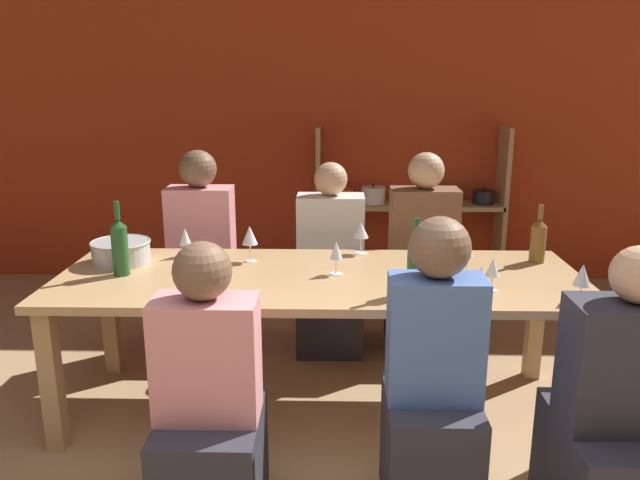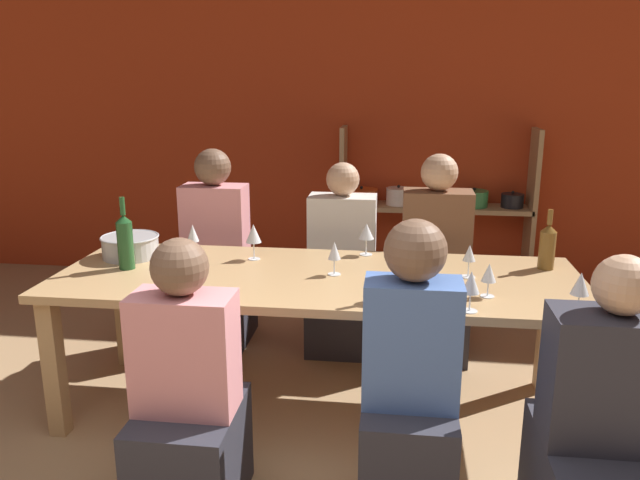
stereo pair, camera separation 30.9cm
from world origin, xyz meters
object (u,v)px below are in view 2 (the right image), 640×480
(wine_glass_red_c, at_px, (471,284))
(person_far_b, at_px, (217,272))
(wine_bottle_dark, at_px, (125,241))
(wine_bottle_green, at_px, (547,246))
(mixing_bowl, at_px, (130,246))
(person_far_c, at_px, (342,281))
(wine_glass_red_b, at_px, (580,285))
(person_near_b, at_px, (409,411))
(wine_glass_white_b, at_px, (366,232))
(wine_glass_white_a, at_px, (469,255))
(wine_glass_red_d, at_px, (489,274))
(wine_bottle_amber, at_px, (407,267))
(wine_glass_red_a, at_px, (254,234))
(person_far_a, at_px, (434,282))
(dining_table, at_px, (317,290))
(wine_glass_empty_a, at_px, (193,234))
(wine_glass_red_e, at_px, (334,252))
(person_near_a, at_px, (188,414))
(shelf_unit, at_px, (427,231))
(person_near_c, at_px, (602,451))

(wine_glass_red_c, bearing_deg, person_far_b, 140.44)
(wine_bottle_dark, bearing_deg, wine_bottle_green, 7.17)
(mixing_bowl, relative_size, person_far_c, 0.26)
(wine_bottle_dark, height_order, wine_glass_red_c, wine_bottle_dark)
(wine_glass_red_b, distance_m, person_near_b, 0.89)
(wine_glass_white_b, distance_m, person_far_c, 0.62)
(wine_glass_white_a, xyz_separation_m, wine_glass_red_d, (0.06, -0.27, -0.01))
(wine_bottle_amber, relative_size, wine_glass_red_a, 1.80)
(wine_glass_white_a, relative_size, person_far_a, 0.13)
(dining_table, relative_size, wine_glass_red_a, 13.37)
(wine_glass_empty_a, height_order, person_far_a, person_far_a)
(wine_glass_red_e, height_order, person_near_a, person_near_a)
(wine_glass_white_b, bearing_deg, person_near_a, -117.07)
(person_far_c, bearing_deg, shelf_unit, -115.38)
(person_far_a, bearing_deg, dining_table, 52.07)
(wine_glass_red_a, height_order, wine_glass_empty_a, wine_glass_red_a)
(person_near_a, bearing_deg, wine_glass_red_b, 17.20)
(dining_table, relative_size, person_near_b, 2.14)
(wine_glass_red_c, bearing_deg, person_near_b, -123.83)
(dining_table, bearing_deg, wine_bottle_green, 12.36)
(wine_glass_white_a, height_order, wine_glass_red_d, wine_glass_white_a)
(mixing_bowl, relative_size, wine_glass_white_b, 1.75)
(wine_bottle_amber, bearing_deg, person_far_c, 109.81)
(dining_table, relative_size, person_far_a, 2.07)
(wine_glass_red_c, distance_m, wine_glass_red_d, 0.21)
(wine_bottle_amber, relative_size, person_near_a, 0.31)
(wine_bottle_dark, distance_m, wine_glass_red_e, 1.05)
(person_near_c, bearing_deg, wine_glass_red_b, 88.24)
(person_near_c, height_order, person_far_c, person_far_c)
(wine_glass_red_b, distance_m, wine_glass_red_c, 0.45)
(wine_glass_empty_a, bearing_deg, wine_bottle_green, -1.74)
(shelf_unit, distance_m, wine_bottle_green, 1.87)
(mixing_bowl, xyz_separation_m, wine_glass_red_d, (1.81, -0.39, 0.04))
(wine_glass_red_c, bearing_deg, person_near_a, -159.22)
(wine_glass_red_d, distance_m, person_near_b, 0.75)
(mixing_bowl, bearing_deg, wine_glass_white_b, 9.02)
(wine_bottle_green, xyz_separation_m, wine_glass_red_a, (-1.49, -0.02, 0.02))
(wine_glass_empty_a, bearing_deg, dining_table, -22.70)
(wine_glass_white_b, bearing_deg, wine_glass_red_c, -59.04)
(wine_glass_white_b, xyz_separation_m, person_far_a, (0.40, 0.40, -0.40))
(mixing_bowl, xyz_separation_m, wine_glass_white_a, (1.76, -0.13, 0.05))
(wine_glass_red_c, xyz_separation_m, wine_glass_empty_a, (-1.41, 0.70, -0.01))
(shelf_unit, bearing_deg, wine_glass_red_c, -88.40)
(shelf_unit, height_order, person_near_c, shelf_unit)
(wine_glass_red_e, relative_size, person_far_a, 0.14)
(dining_table, bearing_deg, wine_glass_white_a, 4.54)
(wine_bottle_green, bearing_deg, dining_table, -167.64)
(wine_bottle_dark, distance_m, wine_glass_red_c, 1.69)
(wine_glass_red_d, xyz_separation_m, person_far_b, (-1.52, 0.99, -0.37))
(shelf_unit, distance_m, person_near_b, 2.77)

